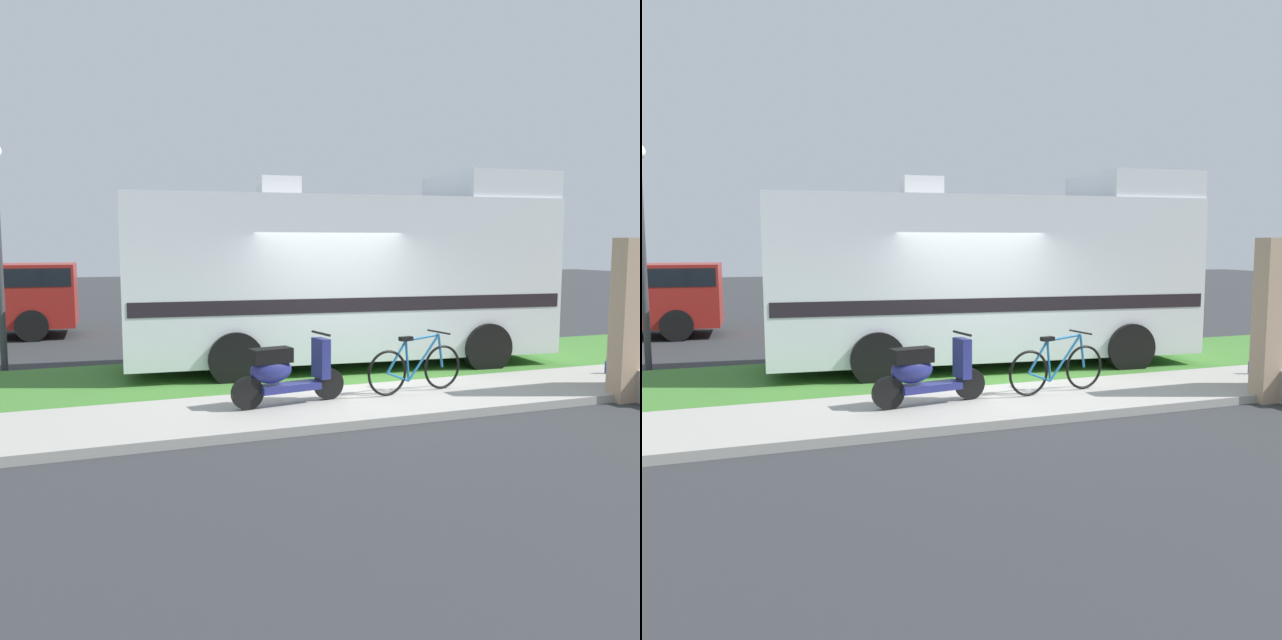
# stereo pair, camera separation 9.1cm
# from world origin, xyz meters

# --- Properties ---
(ground_plane) EXTENTS (80.00, 80.00, 0.00)m
(ground_plane) POSITION_xyz_m (0.00, 0.00, 0.00)
(ground_plane) COLOR #2D3033
(sidewalk) EXTENTS (24.00, 2.00, 0.12)m
(sidewalk) POSITION_xyz_m (0.00, -1.20, 0.06)
(sidewalk) COLOR #9E9B93
(sidewalk) RESTS_ON ground
(grass_strip) EXTENTS (24.00, 3.40, 0.08)m
(grass_strip) POSITION_xyz_m (0.00, 1.50, 0.04)
(grass_strip) COLOR #3D752D
(grass_strip) RESTS_ON ground
(motorhome_rv) EXTENTS (7.95, 3.04, 3.63)m
(motorhome_rv) POSITION_xyz_m (0.76, 1.76, 1.73)
(motorhome_rv) COLOR silver
(motorhome_rv) RESTS_ON ground
(scooter) EXTENTS (1.68, 0.55, 0.97)m
(scooter) POSITION_xyz_m (-1.35, -1.08, 0.58)
(scooter) COLOR black
(scooter) RESTS_ON ground
(bicycle) EXTENTS (1.66, 0.52, 0.89)m
(bicycle) POSITION_xyz_m (0.70, -1.02, 0.50)
(bicycle) COLOR black
(bicycle) RESTS_ON ground
(pickup_truck_near) EXTENTS (5.68, 2.44, 1.79)m
(pickup_truck_near) POSITION_xyz_m (3.97, 5.88, 0.96)
(pickup_truck_near) COLOR silver
(pickup_truck_near) RESTS_ON ground
(bottle_green) EXTENTS (0.08, 0.08, 0.26)m
(bottle_green) POSITION_xyz_m (4.46, -0.90, 0.23)
(bottle_green) COLOR navy
(bottle_green) RESTS_ON ground
(street_lamp_post) EXTENTS (0.28, 0.28, 4.07)m
(street_lamp_post) POSITION_xyz_m (-5.21, 3.60, 2.48)
(street_lamp_post) COLOR #333338
(street_lamp_post) RESTS_ON ground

